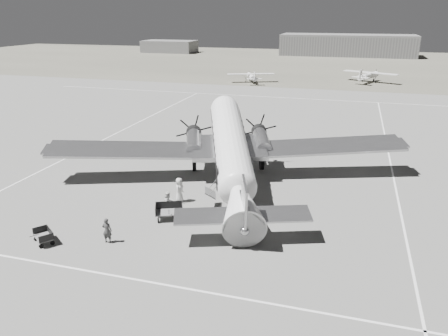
% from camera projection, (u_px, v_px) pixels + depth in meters
% --- Properties ---
extents(ground, '(260.00, 260.00, 0.00)m').
position_uv_depth(ground, '(240.00, 187.00, 35.08)').
color(ground, slate).
rests_on(ground, ground).
extents(taxi_line_near, '(60.00, 0.15, 0.01)m').
position_uv_depth(taxi_line_near, '(173.00, 286.00, 22.43)').
color(taxi_line_near, silver).
rests_on(taxi_line_near, ground).
extents(taxi_line_right, '(0.15, 80.00, 0.01)m').
position_uv_depth(taxi_line_right, '(399.00, 205.00, 31.90)').
color(taxi_line_right, silver).
rests_on(taxi_line_right, ground).
extents(taxi_line_left, '(0.15, 60.00, 0.01)m').
position_uv_depth(taxi_line_left, '(107.00, 138.00, 48.88)').
color(taxi_line_left, silver).
rests_on(taxi_line_left, ground).
extents(taxi_line_horizon, '(90.00, 0.15, 0.01)m').
position_uv_depth(taxi_line_horizon, '(301.00, 99.00, 71.22)').
color(taxi_line_horizon, silver).
rests_on(taxi_line_horizon, ground).
extents(grass_infield, '(260.00, 90.00, 0.01)m').
position_uv_depth(grass_infield, '(325.00, 63.00, 120.92)').
color(grass_infield, '#5E5B4F').
rests_on(grass_infield, ground).
extents(hangar_main, '(42.00, 14.00, 6.60)m').
position_uv_depth(hangar_main, '(347.00, 45.00, 141.08)').
color(hangar_main, slate).
rests_on(hangar_main, ground).
extents(shed_secondary, '(18.00, 10.00, 4.00)m').
position_uv_depth(shed_secondary, '(170.00, 46.00, 152.90)').
color(shed_secondary, '#606060').
rests_on(shed_secondary, ground).
extents(dc3_airliner, '(35.90, 30.31, 5.81)m').
position_uv_depth(dc3_airliner, '(231.00, 151.00, 34.50)').
color(dc3_airliner, '#A9A9AB').
rests_on(dc3_airliner, ground).
extents(light_plane_left, '(11.77, 10.78, 1.98)m').
position_uv_depth(light_plane_left, '(251.00, 78.00, 87.17)').
color(light_plane_left, silver).
rests_on(light_plane_left, ground).
extents(light_plane_right, '(13.75, 12.67, 2.30)m').
position_uv_depth(light_plane_right, '(369.00, 77.00, 87.30)').
color(light_plane_right, silver).
rests_on(light_plane_right, ground).
extents(baggage_cart_near, '(2.32, 2.02, 1.09)m').
position_uv_depth(baggage_cart_near, '(169.00, 212.00, 29.54)').
color(baggage_cart_near, '#606060').
rests_on(baggage_cart_near, ground).
extents(baggage_cart_far, '(1.82, 1.74, 0.84)m').
position_uv_depth(baggage_cart_far, '(44.00, 237.00, 26.53)').
color(baggage_cart_far, '#606060').
rests_on(baggage_cart_far, ground).
extents(ground_crew, '(0.64, 0.47, 1.62)m').
position_uv_depth(ground_crew, '(107.00, 230.00, 26.45)').
color(ground_crew, '#323232').
rests_on(ground_crew, ground).
extents(ramp_agent, '(0.87, 0.97, 1.64)m').
position_uv_depth(ramp_agent, '(169.00, 203.00, 30.30)').
color(ramp_agent, silver).
rests_on(ramp_agent, ground).
extents(passenger, '(0.59, 0.91, 1.87)m').
position_uv_depth(passenger, '(179.00, 190.00, 32.17)').
color(passenger, '#B7B7B5').
rests_on(passenger, ground).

